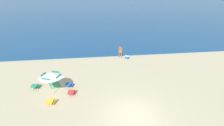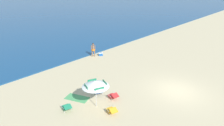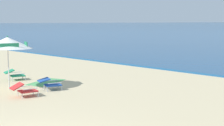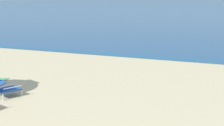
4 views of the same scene
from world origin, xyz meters
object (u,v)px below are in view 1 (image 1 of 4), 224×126
cooler_box (127,57)px  lounge_chair_under_umbrella (70,85)px  lounge_chair_beside_umbrella (51,101)px  lounge_chair_spare_folded (72,92)px  person_standing_near_shore (120,50)px  beach_umbrella_striped_main (51,75)px  beach_towel (54,84)px  lounge_chair_facing_sea (36,86)px

cooler_box → lounge_chair_under_umbrella: bearing=-136.3°
lounge_chair_beside_umbrella → lounge_chair_spare_folded: (1.43, 1.13, -0.00)m
lounge_chair_under_umbrella → lounge_chair_beside_umbrella: 2.67m
lounge_chair_beside_umbrella → lounge_chair_spare_folded: size_ratio=1.03×
person_standing_near_shore → lounge_chair_beside_umbrella: bearing=-127.1°
beach_umbrella_striped_main → lounge_chair_under_umbrella: bearing=39.3°
beach_towel → beach_umbrella_striped_main: bearing=-82.4°
cooler_box → beach_towel: size_ratio=0.34×
lounge_chair_under_umbrella → cooler_box: (6.64, 6.35, -0.08)m
person_standing_near_shore → cooler_box: (0.82, -0.44, -0.78)m
beach_umbrella_striped_main → lounge_chair_spare_folded: 2.20m
lounge_chair_beside_umbrella → lounge_chair_facing_sea: bearing=124.9°
lounge_chair_facing_sea → lounge_chair_spare_folded: lounge_chair_spare_folded is taller
lounge_chair_facing_sea → beach_umbrella_striped_main: bearing=-34.8°
beach_towel → lounge_chair_under_umbrella: bearing=-29.5°
person_standing_near_shore → lounge_chair_under_umbrella: bearing=-130.6°
lounge_chair_under_umbrella → person_standing_near_shore: (5.82, 6.78, 0.71)m
lounge_chair_spare_folded → person_standing_near_shore: bearing=55.6°
person_standing_near_shore → cooler_box: 1.21m
lounge_chair_under_umbrella → lounge_chair_beside_umbrella: lounge_chair_beside_umbrella is taller
lounge_chair_beside_umbrella → lounge_chair_spare_folded: bearing=38.2°
person_standing_near_shore → cooler_box: size_ratio=2.81×
lounge_chair_spare_folded → person_standing_near_shore: 9.81m
lounge_chair_facing_sea → cooler_box: (9.57, 6.20, -0.07)m
lounge_chair_beside_umbrella → cooler_box: 11.72m
cooler_box → beach_towel: (-8.14, -5.50, -0.20)m
lounge_chair_under_umbrella → cooler_box: size_ratio=1.62×
beach_umbrella_striped_main → lounge_chair_beside_umbrella: size_ratio=2.09×
lounge_chair_under_umbrella → lounge_chair_beside_umbrella: size_ratio=0.98×
lounge_chair_beside_umbrella → beach_towel: lounge_chair_beside_umbrella is taller
cooler_box → person_standing_near_shore: bearing=152.1°
beach_umbrella_striped_main → cooler_box: bearing=43.1°
person_standing_near_shore → lounge_chair_facing_sea: bearing=-142.8°
lounge_chair_facing_sea → person_standing_near_shore: size_ratio=0.58×
lounge_chair_under_umbrella → cooler_box: lounge_chair_under_umbrella is taller
lounge_chair_facing_sea → lounge_chair_spare_folded: (3.22, -1.43, -0.00)m
lounge_chair_spare_folded → lounge_chair_under_umbrella: bearing=102.7°
lounge_chair_beside_umbrella → lounge_chair_facing_sea: 3.12m
lounge_chair_under_umbrella → lounge_chair_spare_folded: size_ratio=1.01×
beach_umbrella_striped_main → lounge_chair_facing_sea: beach_umbrella_striped_main is taller
beach_umbrella_striped_main → lounge_chair_spare_folded: beach_umbrella_striped_main is taller
beach_umbrella_striped_main → person_standing_near_shore: bearing=47.8°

